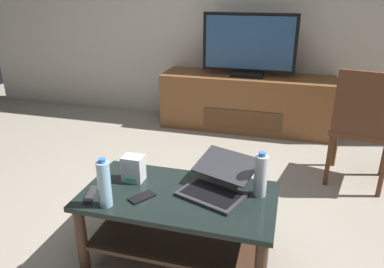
{
  "coord_description": "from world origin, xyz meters",
  "views": [
    {
      "loc": [
        0.63,
        -1.86,
        1.47
      ],
      "look_at": [
        0.04,
        0.28,
        0.57
      ],
      "focal_mm": 34.38,
      "sensor_mm": 36.0,
      "label": 1
    }
  ],
  "objects_px": {
    "water_bottle_near": "(261,175)",
    "water_bottle_far": "(104,184)",
    "media_cabinet": "(246,102)",
    "television": "(249,47)",
    "tv_remote": "(91,195)",
    "router_box": "(133,168)",
    "coffee_table": "(179,214)",
    "cell_phone": "(142,197)",
    "dining_chair": "(363,123)",
    "laptop": "(217,182)"
  },
  "relations": [
    {
      "from": "water_bottle_near",
      "to": "tv_remote",
      "type": "distance_m",
      "value": 0.91
    },
    {
      "from": "water_bottle_far",
      "to": "laptop",
      "type": "bearing_deg",
      "value": 28.74
    },
    {
      "from": "water_bottle_near",
      "to": "water_bottle_far",
      "type": "xyz_separation_m",
      "value": [
        -0.75,
        -0.31,
        0.01
      ]
    },
    {
      "from": "tv_remote",
      "to": "coffee_table",
      "type": "bearing_deg",
      "value": 3.31
    },
    {
      "from": "coffee_table",
      "to": "water_bottle_near",
      "type": "xyz_separation_m",
      "value": [
        0.42,
        0.11,
        0.25
      ]
    },
    {
      "from": "laptop",
      "to": "router_box",
      "type": "bearing_deg",
      "value": -179.62
    },
    {
      "from": "television",
      "to": "laptop",
      "type": "relative_size",
      "value": 2.05
    },
    {
      "from": "router_box",
      "to": "television",
      "type": "bearing_deg",
      "value": 79.81
    },
    {
      "from": "coffee_table",
      "to": "cell_phone",
      "type": "bearing_deg",
      "value": -152.87
    },
    {
      "from": "media_cabinet",
      "to": "cell_phone",
      "type": "distance_m",
      "value": 2.3
    },
    {
      "from": "television",
      "to": "router_box",
      "type": "xyz_separation_m",
      "value": [
        -0.37,
        -2.09,
        -0.4
      ]
    },
    {
      "from": "water_bottle_far",
      "to": "dining_chair",
      "type": "bearing_deg",
      "value": 44.21
    },
    {
      "from": "water_bottle_near",
      "to": "cell_phone",
      "type": "distance_m",
      "value": 0.64
    },
    {
      "from": "television",
      "to": "laptop",
      "type": "distance_m",
      "value": 2.13
    },
    {
      "from": "dining_chair",
      "to": "cell_phone",
      "type": "bearing_deg",
      "value": -135.07
    },
    {
      "from": "water_bottle_near",
      "to": "cell_phone",
      "type": "relative_size",
      "value": 1.8
    },
    {
      "from": "water_bottle_far",
      "to": "tv_remote",
      "type": "xyz_separation_m",
      "value": [
        -0.12,
        0.06,
        -0.12
      ]
    },
    {
      "from": "media_cabinet",
      "to": "television",
      "type": "distance_m",
      "value": 0.6
    },
    {
      "from": "laptop",
      "to": "tv_remote",
      "type": "height_order",
      "value": "laptop"
    },
    {
      "from": "dining_chair",
      "to": "router_box",
      "type": "distance_m",
      "value": 1.75
    },
    {
      "from": "router_box",
      "to": "water_bottle_near",
      "type": "relative_size",
      "value": 0.6
    },
    {
      "from": "media_cabinet",
      "to": "water_bottle_near",
      "type": "xyz_separation_m",
      "value": [
        0.34,
        -2.08,
        0.24
      ]
    },
    {
      "from": "water_bottle_far",
      "to": "tv_remote",
      "type": "distance_m",
      "value": 0.18
    },
    {
      "from": "router_box",
      "to": "cell_phone",
      "type": "xyz_separation_m",
      "value": [
        0.12,
        -0.17,
        -0.07
      ]
    },
    {
      "from": "laptop",
      "to": "tv_remote",
      "type": "bearing_deg",
      "value": -160.41
    },
    {
      "from": "media_cabinet",
      "to": "router_box",
      "type": "height_order",
      "value": "media_cabinet"
    },
    {
      "from": "router_box",
      "to": "laptop",
      "type": "bearing_deg",
      "value": 0.38
    },
    {
      "from": "media_cabinet",
      "to": "dining_chair",
      "type": "bearing_deg",
      "value": -45.85
    },
    {
      "from": "television",
      "to": "cell_phone",
      "type": "xyz_separation_m",
      "value": [
        -0.26,
        -2.26,
        -0.47
      ]
    },
    {
      "from": "tv_remote",
      "to": "router_box",
      "type": "bearing_deg",
      "value": 41.62
    },
    {
      "from": "television",
      "to": "water_bottle_far",
      "type": "bearing_deg",
      "value": -99.69
    },
    {
      "from": "media_cabinet",
      "to": "television",
      "type": "relative_size",
      "value": 1.9
    },
    {
      "from": "media_cabinet",
      "to": "router_box",
      "type": "bearing_deg",
      "value": -100.09
    },
    {
      "from": "water_bottle_near",
      "to": "tv_remote",
      "type": "relative_size",
      "value": 1.58
    },
    {
      "from": "television",
      "to": "router_box",
      "type": "bearing_deg",
      "value": -100.19
    },
    {
      "from": "media_cabinet",
      "to": "television",
      "type": "height_order",
      "value": "television"
    },
    {
      "from": "television",
      "to": "router_box",
      "type": "height_order",
      "value": "television"
    },
    {
      "from": "media_cabinet",
      "to": "laptop",
      "type": "xyz_separation_m",
      "value": [
        0.12,
        -2.1,
        0.18
      ]
    },
    {
      "from": "television",
      "to": "water_bottle_far",
      "type": "distance_m",
      "value": 2.43
    },
    {
      "from": "cell_phone",
      "to": "coffee_table",
      "type": "bearing_deg",
      "value": 60.43
    },
    {
      "from": "laptop",
      "to": "router_box",
      "type": "relative_size",
      "value": 3.07
    },
    {
      "from": "coffee_table",
      "to": "cell_phone",
      "type": "xyz_separation_m",
      "value": [
        -0.18,
        -0.09,
        0.14
      ]
    },
    {
      "from": "water_bottle_far",
      "to": "cell_phone",
      "type": "xyz_separation_m",
      "value": [
        0.15,
        0.11,
        -0.12
      ]
    },
    {
      "from": "dining_chair",
      "to": "router_box",
      "type": "height_order",
      "value": "dining_chair"
    },
    {
      "from": "water_bottle_near",
      "to": "media_cabinet",
      "type": "bearing_deg",
      "value": 99.38
    },
    {
      "from": "television",
      "to": "laptop",
      "type": "xyz_separation_m",
      "value": [
        0.12,
        -2.08,
        -0.42
      ]
    },
    {
      "from": "coffee_table",
      "to": "tv_remote",
      "type": "relative_size",
      "value": 6.58
    },
    {
      "from": "coffee_table",
      "to": "television",
      "type": "xyz_separation_m",
      "value": [
        0.08,
        2.17,
        0.61
      ]
    },
    {
      "from": "tv_remote",
      "to": "television",
      "type": "bearing_deg",
      "value": 62.36
    },
    {
      "from": "television",
      "to": "router_box",
      "type": "relative_size",
      "value": 6.28
    }
  ]
}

